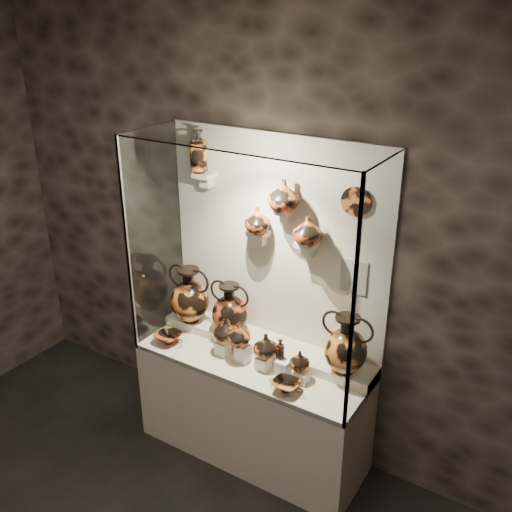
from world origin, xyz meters
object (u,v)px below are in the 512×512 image
(amphora_left, at_px, (190,295))
(ovoid_vase_c, at_px, (308,231))
(amphora_right, at_px, (346,344))
(jug_a, at_px, (226,330))
(amphora_mid, at_px, (230,309))
(ovoid_vase_a, at_px, (257,220))
(lekythos_small, at_px, (280,348))
(kylix_left, at_px, (169,337))
(lekythos_tall, at_px, (199,149))
(ovoid_vase_b, at_px, (284,196))
(jug_b, at_px, (239,335))
(kylix_right, at_px, (286,385))
(jug_e, at_px, (300,361))
(jug_c, at_px, (266,346))

(amphora_left, distance_m, ovoid_vase_c, 1.17)
(amphora_right, xyz_separation_m, jug_a, (-0.85, -0.16, -0.09))
(amphora_left, xyz_separation_m, jug_a, (0.44, -0.15, -0.10))
(amphora_mid, relative_size, ovoid_vase_a, 2.19)
(amphora_right, distance_m, lekythos_small, 0.44)
(kylix_left, xyz_separation_m, lekythos_tall, (0.07, 0.37, 1.36))
(amphora_left, height_order, kylix_left, amphora_left)
(ovoid_vase_b, relative_size, ovoid_vase_c, 1.08)
(jug_b, distance_m, lekythos_tall, 1.33)
(kylix_right, bearing_deg, kylix_left, -163.55)
(amphora_right, relative_size, ovoid_vase_c, 2.12)
(kylix_left, xyz_separation_m, kylix_right, (1.03, -0.04, -0.00))
(lekythos_small, bearing_deg, jug_e, -22.26)
(jug_b, bearing_deg, jug_c, 3.35)
(amphora_mid, height_order, amphora_right, amphora_right)
(jug_a, xyz_separation_m, kylix_right, (0.58, -0.16, -0.15))
(amphora_right, distance_m, lekythos_tall, 1.67)
(jug_e, relative_size, kylix_right, 0.62)
(lekythos_tall, height_order, ovoid_vase_c, lekythos_tall)
(lekythos_tall, relative_size, ovoid_vase_a, 1.83)
(jug_a, bearing_deg, amphora_right, 31.07)
(lekythos_small, height_order, kylix_left, lekythos_small)
(jug_e, bearing_deg, kylix_left, 171.13)
(amphora_mid, bearing_deg, jug_b, -43.08)
(amphora_left, height_order, amphora_mid, amphora_left)
(jug_b, xyz_separation_m, kylix_left, (-0.58, -0.08, -0.17))
(amphora_right, height_order, lekythos_small, amphora_right)
(amphora_right, height_order, jug_a, amphora_right)
(jug_b, distance_m, ovoid_vase_b, 1.03)
(jug_e, relative_size, lekythos_tall, 0.43)
(ovoid_vase_c, bearing_deg, jug_a, -175.32)
(amphora_left, bearing_deg, kylix_right, -32.24)
(amphora_right, bearing_deg, kylix_right, -116.38)
(kylix_left, distance_m, kylix_right, 1.03)
(kylix_left, bearing_deg, jug_a, 9.73)
(amphora_mid, distance_m, jug_b, 0.29)
(jug_b, height_order, jug_c, jug_b)
(amphora_mid, height_order, jug_e, amphora_mid)
(amphora_mid, relative_size, ovoid_vase_c, 2.01)
(lekythos_small, distance_m, ovoid_vase_c, 0.82)
(lekythos_small, relative_size, ovoid_vase_c, 0.82)
(jug_e, xyz_separation_m, lekythos_small, (-0.15, 0.00, 0.05))
(amphora_left, bearing_deg, ovoid_vase_a, -6.35)
(kylix_left, xyz_separation_m, ovoid_vase_c, (0.95, 0.34, 0.94))
(amphora_right, distance_m, ovoid_vase_a, 1.02)
(amphora_left, height_order, jug_c, amphora_left)
(amphora_mid, distance_m, kylix_right, 0.77)
(amphora_right, xyz_separation_m, jug_c, (-0.52, -0.16, -0.10))
(jug_a, distance_m, lekythos_small, 0.45)
(lekythos_small, bearing_deg, kylix_left, 164.97)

